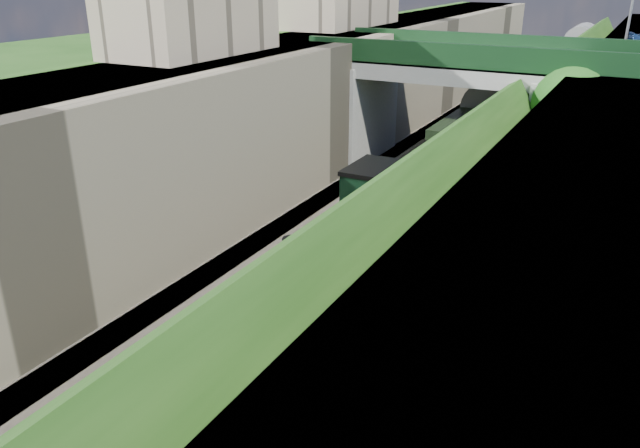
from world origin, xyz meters
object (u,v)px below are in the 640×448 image
Objects in this scene: tree at (574,109)px; tender at (426,195)px; road_bridge at (478,101)px; locomotive at (353,254)px.

tree is 1.10× the size of tender.
tree is 8.12m from tender.
tree reaches higher than tender.
road_bridge is 2.42× the size of tree.
tender is (-0.00, 7.36, -0.27)m from locomotive.
road_bridge reaches higher than locomotive.
tree is at bearing 51.30° from tender.
locomotive reaches higher than tender.
road_bridge is at bearing 151.94° from tree.
tender is (-4.71, -5.88, -3.03)m from tree.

